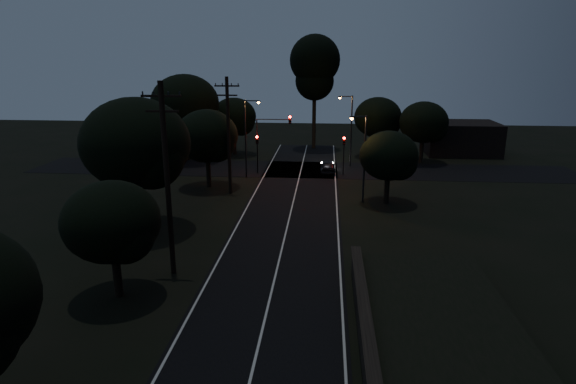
{
  "coord_description": "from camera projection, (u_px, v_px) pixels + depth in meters",
  "views": [
    {
      "loc": [
        2.79,
        -10.19,
        12.28
      ],
      "look_at": [
        0.0,
        24.0,
        2.5
      ],
      "focal_mm": 30.0,
      "sensor_mm": 36.0,
      "label": 1
    }
  ],
  "objects": [
    {
      "name": "building_right",
      "position": [
        460.0,
        138.0,
        62.04
      ],
      "size": [
        9.0,
        7.0,
        4.0
      ],
      "primitive_type": "cube",
      "color": "black",
      "rests_on": "ground"
    },
    {
      "name": "streetlight_a",
      "position": [
        247.0,
        133.0,
        48.92
      ],
      "size": [
        1.66,
        0.26,
        8.0
      ],
      "color": "black",
      "rests_on": "ground"
    },
    {
      "name": "car",
      "position": [
        328.0,
        167.0,
        51.86
      ],
      "size": [
        1.72,
        4.03,
        1.36
      ],
      "primitive_type": "imported",
      "rotation": [
        0.0,
        0.0,
        3.17
      ],
      "color": "black",
      "rests_on": "ground"
    },
    {
      "name": "tree_far_ne",
      "position": [
        380.0,
        119.0,
        59.14
      ],
      "size": [
        5.83,
        5.83,
        7.37
      ],
      "color": "black",
      "rests_on": "ground"
    },
    {
      "name": "streetlight_b",
      "position": [
        350.0,
        126.0,
        53.84
      ],
      "size": [
        1.66,
        0.26,
        8.0
      ],
      "color": "black",
      "rests_on": "ground"
    },
    {
      "name": "building_left",
      "position": [
        156.0,
        134.0,
        64.16
      ],
      "size": [
        10.0,
        8.0,
        4.4
      ],
      "primitive_type": "cube",
      "color": "black",
      "rests_on": "ground"
    },
    {
      "name": "tree_far_w",
      "position": [
        187.0,
        105.0,
        56.54
      ],
      "size": [
        8.0,
        8.0,
        10.2
      ],
      "color": "black",
      "rests_on": "ground"
    },
    {
      "name": "tree_far_e",
      "position": [
        425.0,
        123.0,
        55.91
      ],
      "size": [
        5.64,
        5.64,
        7.16
      ],
      "color": "black",
      "rests_on": "ground"
    },
    {
      "name": "signal_right",
      "position": [
        344.0,
        148.0,
        50.55
      ],
      "size": [
        0.28,
        0.35,
        4.1
      ],
      "color": "black",
      "rests_on": "ground"
    },
    {
      "name": "tall_pine",
      "position": [
        315.0,
        67.0,
        63.03
      ],
      "size": [
        6.59,
        6.59,
        14.97
      ],
      "color": "black",
      "rests_on": "ground"
    },
    {
      "name": "tree_far_nw",
      "position": [
        235.0,
        118.0,
        60.58
      ],
      "size": [
        5.67,
        5.67,
        7.18
      ],
      "color": "black",
      "rests_on": "ground"
    },
    {
      "name": "signal_mast",
      "position": [
        273.0,
        133.0,
        50.72
      ],
      "size": [
        3.7,
        0.35,
        6.25
      ],
      "color": "black",
      "rests_on": "ground"
    },
    {
      "name": "signal_left",
      "position": [
        257.0,
        147.0,
        51.26
      ],
      "size": [
        0.28,
        0.35,
        4.1
      ],
      "color": "black",
      "rests_on": "ground"
    },
    {
      "name": "tree_left_d",
      "position": [
        209.0,
        138.0,
        45.16
      ],
      "size": [
        5.87,
        5.87,
        7.45
      ],
      "color": "black",
      "rests_on": "ground"
    },
    {
      "name": "tree_left_b",
      "position": [
        114.0,
        224.0,
        24.26
      ],
      "size": [
        4.93,
        4.93,
        6.26
      ],
      "color": "black",
      "rests_on": "ground"
    },
    {
      "name": "utility_pole_far",
      "position": [
        228.0,
        134.0,
        42.99
      ],
      "size": [
        2.2,
        0.3,
        10.5
      ],
      "color": "black",
      "rests_on": "ground"
    },
    {
      "name": "streetlight_c",
      "position": [
        363.0,
        153.0,
        40.46
      ],
      "size": [
        1.46,
        0.26,
        7.5
      ],
      "color": "black",
      "rests_on": "ground"
    },
    {
      "name": "road_surface",
      "position": [
        294.0,
        197.0,
        43.18
      ],
      "size": [
        60.0,
        70.0,
        0.03
      ],
      "color": "black",
      "rests_on": "ground"
    },
    {
      "name": "utility_pole_mid",
      "position": [
        167.0,
        178.0,
        26.63
      ],
      "size": [
        2.2,
        0.3,
        11.0
      ],
      "color": "black",
      "rests_on": "ground"
    },
    {
      "name": "tree_right_a",
      "position": [
        391.0,
        157.0,
        40.27
      ],
      "size": [
        4.91,
        4.91,
        6.25
      ],
      "color": "black",
      "rests_on": "ground"
    },
    {
      "name": "tree_left_c",
      "position": [
        139.0,
        146.0,
        33.4
      ],
      "size": [
        7.57,
        7.57,
        9.56
      ],
      "color": "black",
      "rests_on": "ground"
    }
  ]
}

